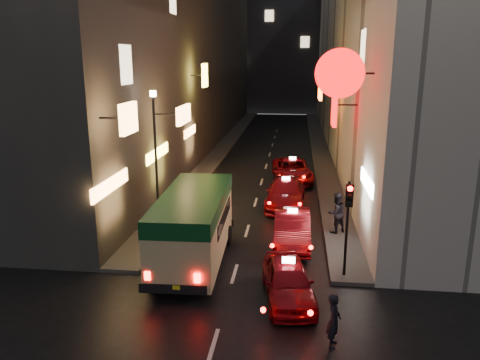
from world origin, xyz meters
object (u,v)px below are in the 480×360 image
at_px(pedestrian_crossing, 334,317).
at_px(traffic_light, 348,209).
at_px(minibus, 194,220).
at_px(lamp_post, 156,150).
at_px(taxi_near, 288,278).

bearing_deg(pedestrian_crossing, traffic_light, 0.02).
bearing_deg(traffic_light, minibus, 172.01).
height_order(pedestrian_crossing, lamp_post, lamp_post).
distance_m(taxi_near, pedestrian_crossing, 2.80).
bearing_deg(traffic_light, lamp_post, 151.09).
bearing_deg(lamp_post, pedestrian_crossing, -48.95).
distance_m(pedestrian_crossing, traffic_light, 4.52).
xyz_separation_m(traffic_light, lamp_post, (-8.20, 4.53, 1.04)).
height_order(minibus, pedestrian_crossing, minibus).
xyz_separation_m(minibus, taxi_near, (3.67, -2.40, -1.02)).
height_order(pedestrian_crossing, traffic_light, traffic_light).
distance_m(pedestrian_crossing, lamp_post, 11.77).
bearing_deg(lamp_post, traffic_light, -28.91).
distance_m(minibus, taxi_near, 4.50).
distance_m(traffic_light, lamp_post, 9.42).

